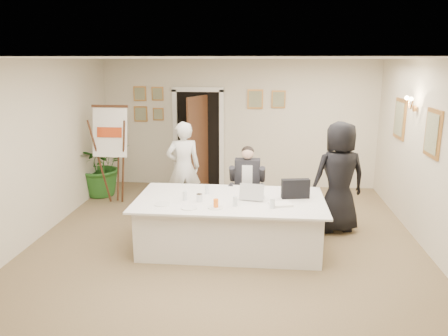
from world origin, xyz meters
name	(u,v)px	position (x,y,z in m)	size (l,w,h in m)	color
floor	(224,249)	(0.00, 0.00, 0.00)	(7.00, 7.00, 0.00)	brown
ceiling	(224,58)	(0.00, 0.00, 2.80)	(6.00, 7.00, 0.02)	white
wall_back	(239,124)	(0.00, 3.50, 1.40)	(6.00, 0.10, 2.80)	beige
wall_front	(175,277)	(0.00, -3.50, 1.40)	(6.00, 0.10, 2.80)	beige
wall_left	(24,155)	(-3.00, 0.00, 1.40)	(0.10, 7.00, 2.80)	beige
wall_right	(442,163)	(3.00, 0.00, 1.40)	(0.10, 7.00, 2.80)	beige
doorway	(198,141)	(-0.88, 3.32, 1.04)	(1.14, 0.86, 2.20)	black
pictures_back_wall	(203,103)	(-0.80, 3.47, 1.85)	(3.40, 0.06, 0.80)	#BC8140
pictures_right_wall	(414,125)	(2.97, 1.20, 1.75)	(0.06, 2.20, 0.80)	#BC8140
wall_sconce	(412,103)	(2.90, 1.20, 2.10)	(0.20, 0.30, 0.24)	#D48B44
conference_table	(230,223)	(0.08, 0.09, 0.39)	(2.79, 1.48, 0.78)	white
seated_man	(247,185)	(0.29, 1.16, 0.69)	(0.59, 0.63, 1.38)	black
flip_chart	(114,160)	(-2.35, 1.99, 0.88)	(0.67, 0.43, 1.91)	#3C2113
standing_man	(184,168)	(-0.90, 1.60, 0.85)	(0.62, 0.41, 1.71)	silver
standing_woman	(339,177)	(1.79, 0.93, 0.92)	(0.90, 0.58, 1.84)	black
potted_palm	(102,164)	(-2.80, 2.50, 0.66)	(1.19, 1.03, 1.33)	#235A1E
laptop	(252,189)	(0.40, 0.14, 0.91)	(0.36, 0.37, 0.28)	#B7BABC
laptop_bag	(295,189)	(1.04, 0.22, 0.92)	(0.41, 0.11, 0.29)	black
paper_stack	(280,204)	(0.81, -0.14, 0.79)	(0.31, 0.22, 0.03)	white
plate_left	(162,204)	(-0.86, -0.27, 0.78)	(0.23, 0.23, 0.01)	white
plate_mid	(189,208)	(-0.46, -0.39, 0.78)	(0.23, 0.23, 0.01)	white
plate_near	(216,207)	(-0.09, -0.34, 0.78)	(0.22, 0.22, 0.01)	white
glass_a	(185,196)	(-0.58, -0.04, 0.84)	(0.06, 0.06, 0.14)	silver
glass_b	(235,201)	(0.18, -0.23, 0.84)	(0.07, 0.07, 0.14)	silver
glass_c	(272,203)	(0.70, -0.27, 0.84)	(0.07, 0.07, 0.14)	silver
glass_d	(207,189)	(-0.30, 0.31, 0.84)	(0.06, 0.06, 0.14)	silver
oj_glass	(216,204)	(-0.08, -0.34, 0.84)	(0.07, 0.07, 0.13)	orange
steel_jug	(199,198)	(-0.36, -0.07, 0.83)	(0.09, 0.09, 0.11)	silver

